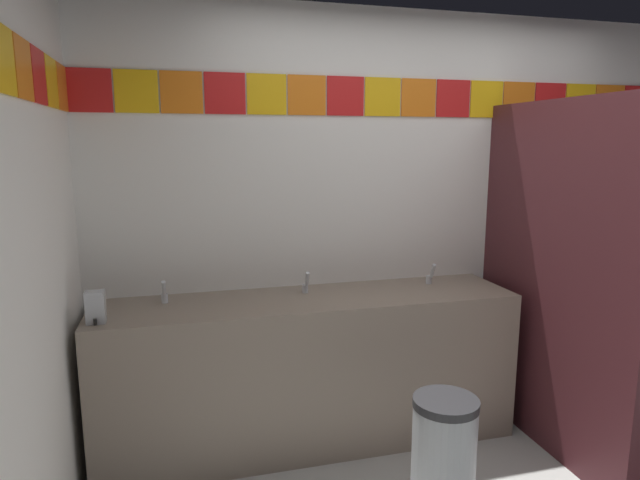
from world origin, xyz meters
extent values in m
cube|color=white|center=(0.00, 1.48, 1.27)|extent=(4.00, 0.08, 2.53)
cube|color=red|center=(-1.88, 1.44, 2.01)|extent=(0.23, 0.01, 0.23)
cube|color=yellow|center=(-1.65, 1.44, 2.01)|extent=(0.23, 0.01, 0.23)
cube|color=orange|center=(-1.41, 1.44, 2.01)|extent=(0.23, 0.01, 0.23)
cube|color=red|center=(-1.18, 1.44, 2.01)|extent=(0.23, 0.01, 0.23)
cube|color=yellow|center=(-0.94, 1.44, 2.01)|extent=(0.23, 0.01, 0.23)
cube|color=orange|center=(-0.71, 1.44, 2.01)|extent=(0.23, 0.01, 0.23)
cube|color=red|center=(-0.47, 1.44, 2.01)|extent=(0.23, 0.01, 0.23)
cube|color=yellow|center=(-0.24, 1.44, 2.01)|extent=(0.23, 0.01, 0.23)
cube|color=orange|center=(0.00, 1.44, 2.01)|extent=(0.23, 0.01, 0.23)
cube|color=red|center=(0.24, 1.44, 2.01)|extent=(0.23, 0.01, 0.23)
cube|color=yellow|center=(0.47, 1.44, 2.01)|extent=(0.23, 0.01, 0.23)
cube|color=orange|center=(0.71, 1.44, 2.01)|extent=(0.23, 0.01, 0.23)
cube|color=red|center=(0.94, 1.44, 2.01)|extent=(0.23, 0.01, 0.23)
cube|color=yellow|center=(1.18, 1.44, 2.01)|extent=(0.23, 0.01, 0.23)
cube|color=orange|center=(1.41, 1.44, 2.01)|extent=(0.23, 0.01, 0.23)
cube|color=red|center=(1.65, 1.44, 2.01)|extent=(0.23, 0.01, 0.23)
cube|color=yellow|center=(-1.99, 0.36, 2.01)|extent=(0.01, 0.23, 0.23)
cube|color=orange|center=(-1.99, 0.60, 2.01)|extent=(0.01, 0.23, 0.23)
cube|color=red|center=(-1.99, 0.84, 2.01)|extent=(0.01, 0.23, 0.23)
cube|color=yellow|center=(-1.99, 1.08, 2.01)|extent=(0.01, 0.23, 0.23)
cube|color=orange|center=(-1.99, 1.32, 2.01)|extent=(0.01, 0.23, 0.23)
cube|color=gray|center=(-0.76, 1.17, 0.44)|extent=(2.38, 0.55, 0.88)
cube|color=gray|center=(-0.76, 1.43, 0.84)|extent=(2.38, 0.03, 0.08)
cylinder|color=silver|center=(-1.55, 1.14, 0.82)|extent=(0.34, 0.34, 0.10)
cylinder|color=silver|center=(-0.76, 1.14, 0.82)|extent=(0.34, 0.34, 0.10)
cylinder|color=silver|center=(0.03, 1.14, 0.82)|extent=(0.34, 0.34, 0.10)
cylinder|color=silver|center=(-1.55, 1.28, 0.90)|extent=(0.04, 0.04, 0.05)
cylinder|color=silver|center=(-1.55, 1.23, 0.97)|extent=(0.02, 0.06, 0.09)
cylinder|color=silver|center=(-0.76, 1.28, 0.90)|extent=(0.04, 0.04, 0.05)
cylinder|color=silver|center=(-0.76, 1.23, 0.97)|extent=(0.02, 0.06, 0.09)
cylinder|color=silver|center=(0.03, 1.28, 0.90)|extent=(0.04, 0.04, 0.05)
cylinder|color=silver|center=(0.03, 1.23, 0.97)|extent=(0.02, 0.06, 0.09)
cube|color=#B7BABF|center=(-1.87, 1.01, 0.96)|extent=(0.09, 0.07, 0.16)
cylinder|color=black|center=(-1.87, 0.97, 0.90)|extent=(0.02, 0.02, 0.03)
cube|color=#471E23|center=(0.54, 0.79, 0.99)|extent=(0.04, 1.30, 1.98)
cylinder|color=white|center=(1.16, 1.03, 0.20)|extent=(0.38, 0.38, 0.40)
torus|color=white|center=(1.16, 1.03, 0.42)|extent=(0.39, 0.39, 0.05)
cube|color=white|center=(1.16, 1.24, 0.57)|extent=(0.34, 0.17, 0.34)
cylinder|color=#999EA3|center=(-0.31, 0.37, 0.28)|extent=(0.30, 0.30, 0.55)
cylinder|color=#262628|center=(-0.31, 0.37, 0.57)|extent=(0.30, 0.30, 0.04)
camera|label=1|loc=(-1.46, -1.70, 1.74)|focal=30.26mm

